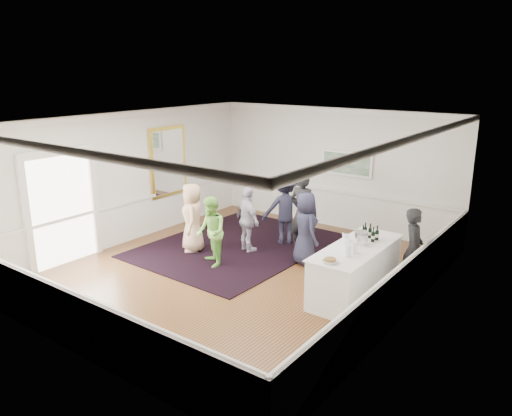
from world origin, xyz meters
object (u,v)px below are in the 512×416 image
Objects in this scene: guest_lilac at (248,220)px; nut_bowl at (330,261)px; guest_green at (211,232)px; guest_dark_b at (303,214)px; guest_tan at (192,218)px; ice_bucket at (361,238)px; guest_navy at (305,228)px; serving_table at (356,271)px; guest_dark_a at (285,209)px; bartender at (413,250)px.

nut_bowl is at bearing 174.02° from guest_lilac.
guest_green is 0.77× the size of guest_dark_b.
ice_bucket is at bearing 50.31° from guest_tan.
nut_bowl is (-0.03, -1.17, -0.08)m from ice_bucket.
guest_green reaches higher than nut_bowl.
guest_tan is at bearing 167.40° from nut_bowl.
guest_navy reaches higher than guest_lilac.
nut_bowl reaches higher than serving_table.
guest_green reaches higher than ice_bucket.
ice_bucket is (2.66, -1.46, 0.21)m from guest_dark_a.
guest_dark_a is at bearing 96.39° from guest_tan.
guest_green is 2.22m from guest_dark_a.
guest_navy reaches higher than guest_green.
bartender is 1.07× the size of guest_green.
guest_tan is 0.93× the size of guest_dark_a.
bartender is 1.06× the size of guest_lilac.
serving_table is 3.23m from guest_green.
guest_lilac is 0.96× the size of guest_navy.
guest_navy reaches higher than nut_bowl.
guest_lilac reaches higher than nut_bowl.
guest_lilac is 1.07m from guest_dark_a.
guest_dark_b is (1.17, 0.53, 0.22)m from guest_lilac.
guest_lilac is 5.70× the size of nut_bowl.
guest_navy is at bearing 65.98° from guest_tan.
guest_dark_b is 2.87m from nut_bowl.
guest_lilac is (-3.84, -0.21, -0.05)m from bartender.
ice_bucket is 0.96× the size of nut_bowl.
ice_bucket is 1.18m from nut_bowl.
guest_dark_a reaches higher than guest_green.
ice_bucket is at bearing -168.43° from guest_navy.
guest_green is at bearing 37.55° from guest_dark_a.
guest_lilac is at bearing 81.28° from guest_tan.
guest_dark_b is at bearing 64.23° from bartender.
guest_dark_b is 0.52m from guest_navy.
nut_bowl is at bearing -91.22° from ice_bucket.
guest_tan reaches higher than ice_bucket.
guest_tan is (-4.90, -0.94, -0.01)m from bartender.
guest_dark_b reaches higher than ice_bucket.
ice_bucket reaches higher than nut_bowl.
serving_table is 4.14m from guest_tan.
bartender reaches higher than serving_table.
guest_navy is 5.94× the size of nut_bowl.
ice_bucket is at bearing 160.51° from guest_dark_b.
guest_tan reaches higher than nut_bowl.
guest_dark_a is (-2.67, 1.64, 0.39)m from serving_table.
guest_dark_a is (0.40, 0.99, 0.10)m from guest_lilac.
serving_table is 3.16m from guest_dark_a.
guest_dark_b is 7.36× the size of nut_bowl.
bartender is at bearing 66.56° from nut_bowl.
bartender is at bearing -145.52° from guest_navy.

